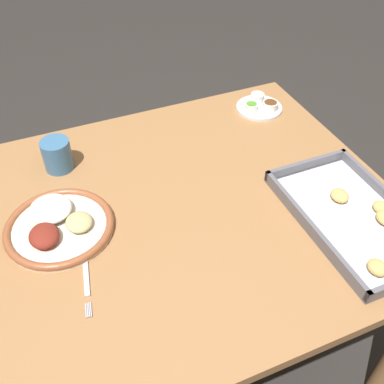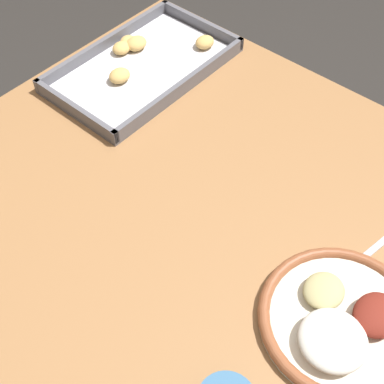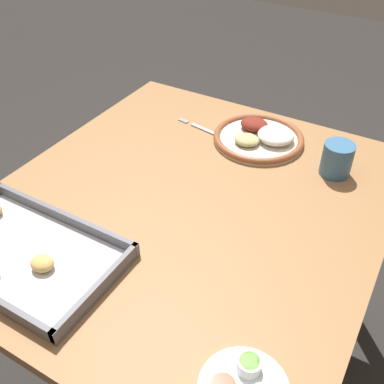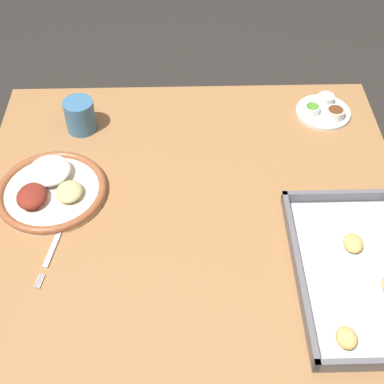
{
  "view_description": "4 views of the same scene",
  "coord_description": "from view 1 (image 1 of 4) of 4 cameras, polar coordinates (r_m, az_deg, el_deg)",
  "views": [
    {
      "loc": [
        0.78,
        -0.34,
        1.54
      ],
      "look_at": [
        -0.01,
        0.0,
        0.73
      ],
      "focal_mm": 42.0,
      "sensor_mm": 36.0,
      "label": 1
    },
    {
      "loc": [
        -0.49,
        -0.41,
        1.51
      ],
      "look_at": [
        -0.01,
        0.0,
        0.73
      ],
      "focal_mm": 50.0,
      "sensor_mm": 36.0,
      "label": 2
    },
    {
      "loc": [
        -0.45,
        0.75,
        1.43
      ],
      "look_at": [
        -0.01,
        0.0,
        0.73
      ],
      "focal_mm": 42.0,
      "sensor_mm": 36.0,
      "label": 3
    },
    {
      "loc": [
        0.85,
        -0.02,
        1.68
      ],
      "look_at": [
        -0.01,
        0.0,
        0.73
      ],
      "focal_mm": 50.0,
      "sensor_mm": 36.0,
      "label": 4
    }
  ],
  "objects": [
    {
      "name": "ground_plane",
      "position": [
        1.76,
        0.17,
        -18.05
      ],
      "size": [
        8.0,
        8.0,
        0.0
      ],
      "primitive_type": "plane",
      "color": "#282623"
    },
    {
      "name": "dining_table",
      "position": [
        1.26,
        0.23,
        -4.71
      ],
      "size": [
        0.95,
        1.06,
        0.7
      ],
      "color": "olive",
      "rests_on": "ground_plane"
    },
    {
      "name": "dinner_plate",
      "position": [
        1.17,
        -16.65,
        -4.02
      ],
      "size": [
        0.27,
        0.27,
        0.05
      ],
      "color": "beige",
      "rests_on": "dining_table"
    },
    {
      "name": "saucer_plate",
      "position": [
        1.56,
        8.62,
        10.79
      ],
      "size": [
        0.15,
        0.15,
        0.04
      ],
      "color": "silver",
      "rests_on": "dining_table"
    },
    {
      "name": "drinking_cup",
      "position": [
        1.33,
        -16.75,
        4.54
      ],
      "size": [
        0.08,
        0.08,
        0.09
      ],
      "color": "#38668E",
      "rests_on": "dining_table"
    },
    {
      "name": "baking_tray",
      "position": [
        1.21,
        20.07,
        -3.04
      ],
      "size": [
        0.44,
        0.26,
        0.04
      ],
      "color": "#595960",
      "rests_on": "dining_table"
    },
    {
      "name": "fork",
      "position": [
        1.06,
        -13.3,
        -10.08
      ],
      "size": [
        0.21,
        0.05,
        0.0
      ],
      "rotation": [
        0.0,
        0.0,
        -0.18
      ],
      "color": "#B2B2B7",
      "rests_on": "dining_table"
    }
  ]
}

